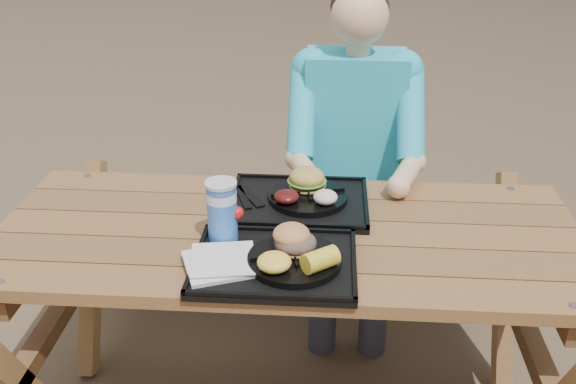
{
  "coord_description": "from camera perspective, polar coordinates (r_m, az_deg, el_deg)",
  "views": [
    {
      "loc": [
        0.12,
        -1.7,
        1.74
      ],
      "look_at": [
        0.0,
        0.0,
        0.88
      ],
      "focal_mm": 40.0,
      "sensor_mm": 36.0,
      "label": 1
    }
  ],
  "objects": [
    {
      "name": "picnic_table",
      "position": [
        2.18,
        0.0,
        -11.94
      ],
      "size": [
        1.8,
        1.49,
        0.75
      ],
      "primitive_type": null,
      "color": "#999999",
      "rests_on": "ground"
    },
    {
      "name": "plate_near",
      "position": [
        1.77,
        0.58,
        -6.05
      ],
      "size": [
        0.26,
        0.26,
        0.02
      ],
      "primitive_type": "cylinder",
      "color": "black",
      "rests_on": "tray_near"
    },
    {
      "name": "sandwich",
      "position": [
        1.76,
        0.67,
        -3.59
      ],
      "size": [
        0.11,
        0.11,
        0.11
      ],
      "primitive_type": null,
      "color": "#D08649",
      "rests_on": "plate_near"
    },
    {
      "name": "baked_beans",
      "position": [
        2.04,
        -0.13,
        -0.41
      ],
      "size": [
        0.08,
        0.08,
        0.04
      ],
      "primitive_type": "ellipsoid",
      "color": "#4B0F0F",
      "rests_on": "plate_far"
    },
    {
      "name": "plate_far",
      "position": [
        2.1,
        1.78,
        -0.42
      ],
      "size": [
        0.26,
        0.26,
        0.02
      ],
      "primitive_type": "cylinder",
      "color": "black",
      "rests_on": "tray_far"
    },
    {
      "name": "napkin_stack",
      "position": [
        1.77,
        -6.2,
        -6.25
      ],
      "size": [
        0.23,
        0.23,
        0.02
      ],
      "primitive_type": "cube",
      "rotation": [
        0.0,
        0.0,
        0.37
      ],
      "color": "silver",
      "rests_on": "tray_near"
    },
    {
      "name": "condiment_mustard",
      "position": [
        1.87,
        0.89,
        -3.92
      ],
      "size": [
        0.05,
        0.05,
        0.03
      ],
      "primitive_type": "cylinder",
      "color": "#FFAC1C",
      "rests_on": "tray_near"
    },
    {
      "name": "diner",
      "position": [
        2.6,
        5.69,
        1.58
      ],
      "size": [
        0.48,
        0.84,
        1.28
      ],
      "primitive_type": null,
      "color": "#19B5A2",
      "rests_on": "ground"
    },
    {
      "name": "cutlery_far",
      "position": [
        2.12,
        -3.36,
        -0.35
      ],
      "size": [
        0.11,
        0.16,
        0.01
      ],
      "primitive_type": "cube",
      "rotation": [
        0.0,
        0.0,
        0.53
      ],
      "color": "black",
      "rests_on": "tray_far"
    },
    {
      "name": "condiment_bbq",
      "position": [
        1.88,
        -0.51,
        -3.71
      ],
      "size": [
        0.04,
        0.04,
        0.03
      ],
      "primitive_type": "cylinder",
      "color": "black",
      "rests_on": "tray_near"
    },
    {
      "name": "soda_cup",
      "position": [
        1.85,
        -5.87,
        -1.82
      ],
      "size": [
        0.09,
        0.09,
        0.17
      ],
      "primitive_type": "cylinder",
      "color": "blue",
      "rests_on": "tray_near"
    },
    {
      "name": "corn_cob",
      "position": [
        1.7,
        2.89,
        -6.03
      ],
      "size": [
        0.13,
        0.13,
        0.06
      ],
      "primitive_type": null,
      "rotation": [
        0.0,
        0.0,
        0.64
      ],
      "color": "yellow",
      "rests_on": "plate_near"
    },
    {
      "name": "potato_salad",
      "position": [
        2.03,
        3.35,
        -0.46
      ],
      "size": [
        0.08,
        0.08,
        0.04
      ],
      "primitive_type": "ellipsoid",
      "color": "silver",
      "rests_on": "plate_far"
    },
    {
      "name": "mac_cheese",
      "position": [
        1.7,
        -1.23,
        -6.25
      ],
      "size": [
        0.09,
        0.09,
        0.05
      ],
      "primitive_type": "ellipsoid",
      "color": "yellow",
      "rests_on": "plate_near"
    },
    {
      "name": "tray_near",
      "position": [
        1.79,
        -1.19,
        -6.44
      ],
      "size": [
        0.45,
        0.35,
        0.02
      ],
      "primitive_type": "cube",
      "color": "black",
      "rests_on": "picnic_table"
    },
    {
      "name": "burger",
      "position": [
        2.11,
        1.7,
        1.69
      ],
      "size": [
        0.12,
        0.12,
        0.11
      ],
      "primitive_type": null,
      "color": "gold",
      "rests_on": "plate_far"
    },
    {
      "name": "tray_far",
      "position": [
        2.1,
        0.95,
        -1.01
      ],
      "size": [
        0.45,
        0.35,
        0.02
      ],
      "primitive_type": "cube",
      "color": "black",
      "rests_on": "picnic_table"
    }
  ]
}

